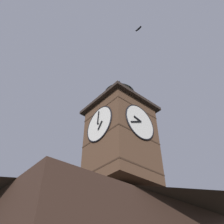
{
  "coord_description": "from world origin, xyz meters",
  "views": [
    {
      "loc": [
        9.56,
        8.38,
        1.93
      ],
      "look_at": [
        -0.25,
        -3.08,
        13.72
      ],
      "focal_mm": 37.64,
      "sensor_mm": 36.0,
      "label": 1
    }
  ],
  "objects_px": {
    "clock_tower": "(120,135)",
    "pine_tree_behind": "(105,212)",
    "flying_bird_high": "(139,29)",
    "moon": "(78,211)"
  },
  "relations": [
    {
      "from": "pine_tree_behind",
      "to": "moon",
      "type": "relative_size",
      "value": 12.46
    },
    {
      "from": "clock_tower",
      "to": "flying_bird_high",
      "type": "height_order",
      "value": "flying_bird_high"
    },
    {
      "from": "moon",
      "to": "flying_bird_high",
      "type": "xyz_separation_m",
      "value": [
        16.26,
        33.38,
        7.0
      ]
    },
    {
      "from": "pine_tree_behind",
      "to": "flying_bird_high",
      "type": "bearing_deg",
      "value": 74.79
    },
    {
      "from": "clock_tower",
      "to": "pine_tree_behind",
      "type": "height_order",
      "value": "pine_tree_behind"
    },
    {
      "from": "flying_bird_high",
      "to": "pine_tree_behind",
      "type": "bearing_deg",
      "value": -105.21
    },
    {
      "from": "clock_tower",
      "to": "pine_tree_behind",
      "type": "xyz_separation_m",
      "value": [
        -1.91,
        -4.12,
        -4.4
      ]
    },
    {
      "from": "pine_tree_behind",
      "to": "flying_bird_high",
      "type": "xyz_separation_m",
      "value": [
        1.92,
        7.06,
        14.98
      ]
    },
    {
      "from": "clock_tower",
      "to": "pine_tree_behind",
      "type": "bearing_deg",
      "value": -114.9
    },
    {
      "from": "pine_tree_behind",
      "to": "flying_bird_high",
      "type": "height_order",
      "value": "flying_bird_high"
    }
  ]
}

